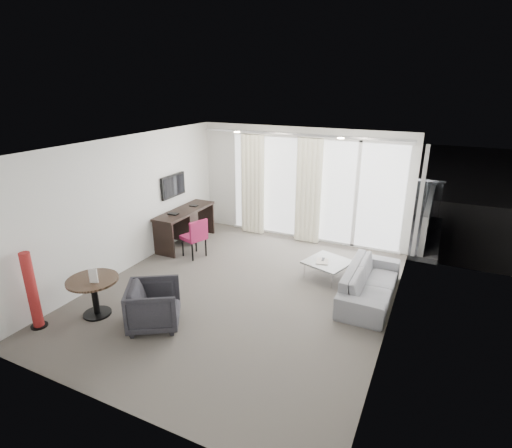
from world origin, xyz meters
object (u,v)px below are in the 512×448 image
at_px(desk_chair, 194,238).
at_px(round_table, 95,297).
at_px(tub_armchair, 154,305).
at_px(rattan_chair_b, 391,210).
at_px(red_lamp, 32,291).
at_px(sofa, 370,283).
at_px(coffee_table, 327,269).
at_px(rattan_chair_a, 364,209).
at_px(desk, 186,227).

height_order(desk_chair, round_table, desk_chair).
xyz_separation_m(tub_armchair, rattan_chair_b, (2.58, 6.42, 0.03)).
distance_m(desk_chair, red_lamp, 3.31).
xyz_separation_m(red_lamp, sofa, (4.40, 3.06, -0.33)).
relative_size(round_table, tub_armchair, 1.04).
xyz_separation_m(coffee_table, rattan_chair_b, (0.64, 3.73, 0.21)).
xyz_separation_m(sofa, rattan_chair_b, (-0.22, 4.15, 0.09)).
distance_m(round_table, rattan_chair_a, 6.87).
height_order(rattan_chair_a, rattan_chair_b, rattan_chair_a).
bearing_deg(round_table, sofa, 32.24).
distance_m(coffee_table, sofa, 0.98).
bearing_deg(rattan_chair_b, desk, -119.47).
xyz_separation_m(coffee_table, rattan_chair_a, (0.01, 3.33, 0.25)).
relative_size(tub_armchair, rattan_chair_b, 1.02).
height_order(round_table, sofa, round_table).
xyz_separation_m(tub_armchair, sofa, (2.81, 2.27, -0.06)).
distance_m(desk_chair, coffee_table, 2.87).
height_order(desk_chair, coffee_table, desk_chair).
height_order(tub_armchair, rattan_chair_b, rattan_chair_b).
xyz_separation_m(desk, sofa, (4.29, -0.69, -0.12)).
distance_m(tub_armchair, sofa, 3.61).
distance_m(coffee_table, rattan_chair_a, 3.34).
relative_size(desk_chair, rattan_chair_a, 1.01).
xyz_separation_m(coffee_table, sofa, (0.87, -0.43, 0.12)).
bearing_deg(coffee_table, desk, 175.60).
bearing_deg(sofa, round_table, 122.24).
distance_m(tub_armchair, rattan_chair_b, 6.92).
height_order(desk_chair, rattan_chair_a, desk_chair).
bearing_deg(sofa, coffee_table, 63.89).
height_order(coffee_table, rattan_chair_b, rattan_chair_b).
relative_size(red_lamp, sofa, 0.63).
relative_size(coffee_table, rattan_chair_a, 0.89).
distance_m(sofa, rattan_chair_b, 4.16).
bearing_deg(rattan_chair_a, desk, -135.64).
relative_size(red_lamp, coffee_table, 1.64).
height_order(desk, coffee_table, desk).
bearing_deg(rattan_chair_a, rattan_chair_b, 34.95).
relative_size(red_lamp, rattan_chair_a, 1.46).
distance_m(desk_chair, rattan_chair_b, 5.30).
bearing_deg(round_table, desk_chair, 87.00).
relative_size(round_table, coffee_table, 1.06).
bearing_deg(tub_armchair, sofa, -83.25).
bearing_deg(desk, rattan_chair_a, 41.73).
bearing_deg(desk, red_lamp, -91.68).
height_order(desk, rattan_chair_b, desk).
bearing_deg(red_lamp, round_table, 49.07).
relative_size(desk_chair, red_lamp, 0.69).
bearing_deg(desk_chair, desk, 157.62).
bearing_deg(round_table, red_lamp, -130.93).
bearing_deg(round_table, desk, 98.03).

